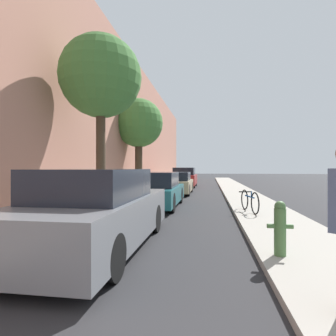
% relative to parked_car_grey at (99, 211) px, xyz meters
% --- Properties ---
extents(ground_plane, '(120.00, 120.00, 0.00)m').
position_rel_parked_car_grey_xyz_m(ground_plane, '(1.00, 10.23, -0.72)').
color(ground_plane, '#28282B').
extents(sidewalk_left, '(2.00, 52.00, 0.12)m').
position_rel_parked_car_grey_xyz_m(sidewalk_left, '(-1.90, 10.23, -0.66)').
color(sidewalk_left, '#9E998E').
rests_on(sidewalk_left, ground).
extents(sidewalk_right, '(2.00, 52.00, 0.12)m').
position_rel_parked_car_grey_xyz_m(sidewalk_right, '(3.90, 10.23, -0.66)').
color(sidewalk_right, '#9E998E').
rests_on(sidewalk_right, ground).
extents(building_facade_left, '(0.70, 52.00, 8.93)m').
position_rel_parked_car_grey_xyz_m(building_facade_left, '(-3.25, 10.23, 3.74)').
color(building_facade_left, tan).
rests_on(building_facade_left, ground).
extents(parked_car_grey, '(1.79, 4.68, 1.53)m').
position_rel_parked_car_grey_xyz_m(parked_car_grey, '(0.00, 0.00, 0.00)').
color(parked_car_grey, black).
rests_on(parked_car_grey, ground).
extents(parked_car_teal, '(1.76, 4.31, 1.38)m').
position_rel_parked_car_grey_xyz_m(parked_car_teal, '(0.03, 5.66, -0.07)').
color(parked_car_teal, black).
rests_on(parked_car_teal, ground).
extents(parked_car_champagne, '(1.75, 4.10, 1.30)m').
position_rel_parked_car_grey_xyz_m(parked_car_champagne, '(0.15, 11.21, -0.10)').
color(parked_car_champagne, black).
rests_on(parked_car_champagne, ground).
extents(parked_car_red, '(1.85, 4.53, 1.58)m').
position_rel_parked_car_grey_xyz_m(parked_car_red, '(0.07, 17.32, 0.02)').
color(parked_car_red, black).
rests_on(parked_car_red, ground).
extents(street_tree_near, '(2.60, 2.60, 5.65)m').
position_rel_parked_car_grey_xyz_m(street_tree_near, '(-1.33, 3.32, 3.70)').
color(street_tree_near, '#423323').
rests_on(street_tree_near, sidewalk_left).
extents(street_tree_far, '(2.86, 2.86, 5.52)m').
position_rel_parked_car_grey_xyz_m(street_tree_far, '(-2.04, 10.74, 3.42)').
color(street_tree_far, '#423323').
rests_on(street_tree_far, sidewalk_left).
extents(fire_hydrant, '(0.41, 0.19, 0.89)m').
position_rel_parked_car_grey_xyz_m(fire_hydrant, '(3.24, -0.30, -0.15)').
color(fire_hydrant, '#47703D').
rests_on(fire_hydrant, sidewalk_right).
extents(bicycle, '(0.48, 1.66, 0.69)m').
position_rel_parked_car_grey_xyz_m(bicycle, '(3.39, 4.21, -0.25)').
color(bicycle, black).
rests_on(bicycle, sidewalk_right).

